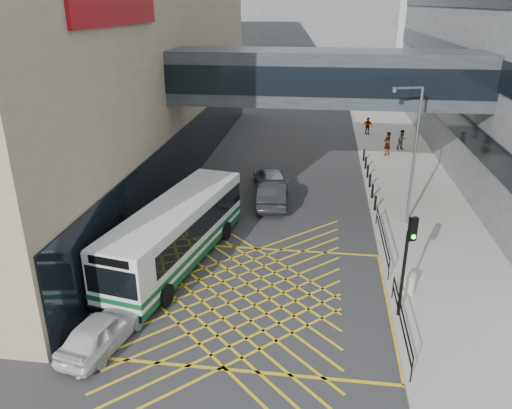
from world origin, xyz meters
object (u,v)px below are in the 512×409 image
at_px(litter_bin, 408,284).
at_px(pedestrian_b, 402,140).
at_px(car_dark, 272,192).
at_px(street_lamp, 412,149).
at_px(pedestrian_c, 368,126).
at_px(bus, 178,231).
at_px(car_white, 102,331).
at_px(car_silver, 270,177).
at_px(traffic_light, 408,253).
at_px(pedestrian_a, 387,144).

distance_m(litter_bin, pedestrian_b, 22.86).
relative_size(car_dark, street_lamp, 0.69).
bearing_deg(pedestrian_b, pedestrian_c, 91.21).
bearing_deg(pedestrian_b, bus, -147.54).
bearing_deg(car_white, car_silver, -91.47).
height_order(car_silver, pedestrian_c, pedestrian_c).
height_order(bus, car_dark, bus).
relative_size(car_silver, pedestrian_c, 2.84).
bearing_deg(pedestrian_b, traffic_light, -123.15).
height_order(litter_bin, pedestrian_c, pedestrian_c).
xyz_separation_m(car_silver, litter_bin, (7.14, -12.56, -0.08)).
bearing_deg(litter_bin, pedestrian_a, 86.39).
relative_size(bus, street_lamp, 1.46).
height_order(bus, car_silver, bus).
bearing_deg(street_lamp, car_white, -151.53).
height_order(pedestrian_b, pedestrian_c, pedestrian_b).
xyz_separation_m(litter_bin, pedestrian_a, (1.31, 20.81, 0.50)).
height_order(car_silver, street_lamp, street_lamp).
xyz_separation_m(traffic_light, street_lamp, (1.37, 9.12, 1.48)).
relative_size(car_silver, pedestrian_a, 2.36).
distance_m(car_white, traffic_light, 11.45).
relative_size(pedestrian_a, pedestrian_b, 1.16).
xyz_separation_m(car_white, pedestrian_b, (14.06, 27.50, 0.31)).
distance_m(bus, pedestrian_c, 27.90).
bearing_deg(bus, car_dark, 76.15).
xyz_separation_m(car_white, street_lamp, (12.17, 12.18, 3.75)).
bearing_deg(pedestrian_a, traffic_light, 43.33).
height_order(bus, litter_bin, bus).
bearing_deg(car_white, pedestrian_a, -104.17).
distance_m(car_dark, pedestrian_b, 16.21).
bearing_deg(bus, pedestrian_c, 78.65).
relative_size(car_dark, traffic_light, 1.21).
relative_size(car_dark, pedestrian_a, 2.71).
bearing_deg(car_silver, pedestrian_a, -151.38).
height_order(traffic_light, litter_bin, traffic_light).
height_order(litter_bin, pedestrian_a, pedestrian_a).
bearing_deg(bus, car_silver, 84.52).
xyz_separation_m(car_silver, pedestrian_b, (9.86, 10.13, 0.28)).
bearing_deg(pedestrian_c, car_silver, 92.57).
relative_size(bus, car_white, 2.60).
height_order(bus, street_lamp, street_lamp).
bearing_deg(car_dark, street_lamp, 158.76).
relative_size(traffic_light, street_lamp, 0.57).
distance_m(car_silver, traffic_light, 15.92).
height_order(pedestrian_a, pedestrian_b, pedestrian_a).
distance_m(car_white, pedestrian_a, 28.58).
distance_m(street_lamp, litter_bin, 8.33).
bearing_deg(traffic_light, car_silver, 90.60).
relative_size(bus, pedestrian_c, 6.89).
xyz_separation_m(car_silver, pedestrian_c, (7.43, 14.95, 0.25)).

